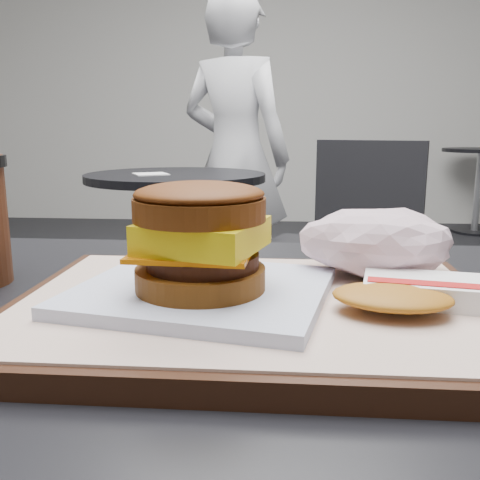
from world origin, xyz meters
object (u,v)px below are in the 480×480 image
object	(u,v)px
breakfast_sandwich	(201,251)
patron	(235,158)
hash_brown	(410,293)
neighbor_chair	(333,240)
crumpled_wrapper	(376,242)
serving_tray	(253,310)
neighbor_table	(177,224)

from	to	relation	value
breakfast_sandwich	patron	xyz separation A→B (m)	(-0.18, 2.26, -0.05)
breakfast_sandwich	patron	distance (m)	2.26
hash_brown	neighbor_chair	xyz separation A→B (m)	(0.10, 1.60, -0.29)
breakfast_sandwich	crumpled_wrapper	xyz separation A→B (m)	(0.15, 0.09, -0.01)
serving_tray	neighbor_chair	bearing A→B (deg)	82.34
crumpled_wrapper	neighbor_chair	bearing A→B (deg)	85.97
crumpled_wrapper	neighbor_chair	distance (m)	1.55
hash_brown	neighbor_chair	distance (m)	1.63
serving_tray	hash_brown	distance (m)	0.12
serving_tray	crumpled_wrapper	distance (m)	0.14
serving_tray	crumpled_wrapper	xyz separation A→B (m)	(0.11, 0.08, 0.04)
patron	breakfast_sandwich	bearing A→B (deg)	117.90
serving_tray	patron	world-z (taller)	patron
hash_brown	crumpled_wrapper	xyz separation A→B (m)	(-0.01, 0.09, 0.02)
breakfast_sandwich	neighbor_table	size ratio (longest dim) A/B	0.29
neighbor_table	hash_brown	bearing A→B (deg)	-72.80
hash_brown	neighbor_table	world-z (taller)	hash_brown
serving_tray	patron	bearing A→B (deg)	95.54
neighbor_table	neighbor_chair	bearing A→B (deg)	-6.01
neighbor_chair	neighbor_table	bearing A→B (deg)	173.99
crumpled_wrapper	neighbor_chair	size ratio (longest dim) A/B	0.16
crumpled_wrapper	hash_brown	bearing A→B (deg)	-82.85
hash_brown	neighbor_chair	bearing A→B (deg)	86.59
breakfast_sandwich	neighbor_table	world-z (taller)	breakfast_sandwich
serving_tray	breakfast_sandwich	distance (m)	0.06
serving_tray	patron	distance (m)	2.26
neighbor_chair	patron	size ratio (longest dim) A/B	0.56
breakfast_sandwich	crumpled_wrapper	distance (m)	0.17
breakfast_sandwich	patron	world-z (taller)	patron
serving_tray	neighbor_table	size ratio (longest dim) A/B	0.51
crumpled_wrapper	patron	xyz separation A→B (m)	(-0.32, 2.17, -0.04)
breakfast_sandwich	hash_brown	world-z (taller)	breakfast_sandwich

